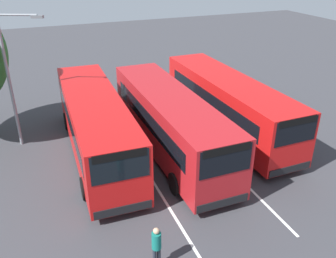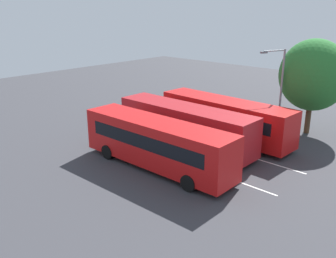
{
  "view_description": "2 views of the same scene",
  "coord_description": "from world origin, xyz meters",
  "px_view_note": "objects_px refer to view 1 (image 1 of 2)",
  "views": [
    {
      "loc": [
        15.83,
        -6.52,
        9.53
      ],
      "look_at": [
        0.16,
        -0.16,
        1.16
      ],
      "focal_mm": 38.66,
      "sensor_mm": 36.0,
      "label": 1
    },
    {
      "loc": [
        -16.24,
        19.84,
        10.03
      ],
      "look_at": [
        0.62,
        1.46,
        1.81
      ],
      "focal_mm": 40.02,
      "sensor_mm": 36.0,
      "label": 2
    }
  ],
  "objects_px": {
    "bus_far_left": "(96,124)",
    "bus_center_left": "(170,121)",
    "bus_center_right": "(228,103)",
    "pedestrian": "(156,244)",
    "street_lamp": "(12,73)"
  },
  "relations": [
    {
      "from": "pedestrian",
      "to": "bus_center_right",
      "type": "bearing_deg",
      "value": -50.59
    },
    {
      "from": "bus_center_right",
      "to": "pedestrian",
      "type": "distance_m",
      "value": 10.88
    },
    {
      "from": "bus_far_left",
      "to": "bus_center_left",
      "type": "relative_size",
      "value": 1.01
    },
    {
      "from": "bus_far_left",
      "to": "bus_center_left",
      "type": "xyz_separation_m",
      "value": [
        1.08,
        3.57,
        0.0
      ]
    },
    {
      "from": "bus_far_left",
      "to": "street_lamp",
      "type": "distance_m",
      "value": 4.87
    },
    {
      "from": "bus_center_right",
      "to": "bus_far_left",
      "type": "bearing_deg",
      "value": -91.31
    },
    {
      "from": "bus_far_left",
      "to": "pedestrian",
      "type": "height_order",
      "value": "bus_far_left"
    },
    {
      "from": "street_lamp",
      "to": "bus_center_right",
      "type": "bearing_deg",
      "value": 10.46
    },
    {
      "from": "bus_center_left",
      "to": "pedestrian",
      "type": "distance_m",
      "value": 7.81
    },
    {
      "from": "bus_far_left",
      "to": "pedestrian",
      "type": "xyz_separation_m",
      "value": [
        8.08,
        0.22,
        -0.81
      ]
    },
    {
      "from": "bus_far_left",
      "to": "bus_center_right",
      "type": "height_order",
      "value": "same"
    },
    {
      "from": "bus_center_right",
      "to": "pedestrian",
      "type": "xyz_separation_m",
      "value": [
        8.0,
        -7.33,
        -0.81
      ]
    },
    {
      "from": "bus_far_left",
      "to": "bus_center_left",
      "type": "distance_m",
      "value": 3.73
    },
    {
      "from": "bus_center_right",
      "to": "street_lamp",
      "type": "bearing_deg",
      "value": -104.33
    },
    {
      "from": "bus_center_right",
      "to": "pedestrian",
      "type": "height_order",
      "value": "bus_center_right"
    }
  ]
}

